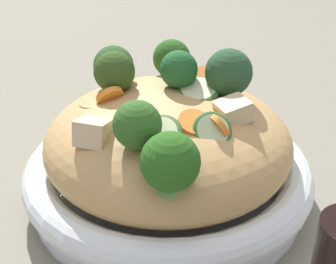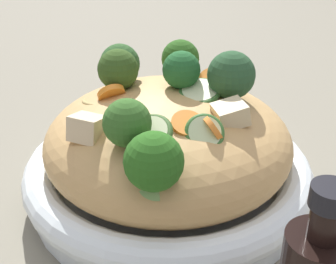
% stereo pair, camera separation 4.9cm
% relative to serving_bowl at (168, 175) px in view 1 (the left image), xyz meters
% --- Properties ---
extents(ground_plane, '(3.00, 3.00, 0.00)m').
position_rel_serving_bowl_xyz_m(ground_plane, '(0.00, 0.00, -0.03)').
color(ground_plane, gray).
extents(serving_bowl, '(0.30, 0.30, 0.05)m').
position_rel_serving_bowl_xyz_m(serving_bowl, '(0.00, 0.00, 0.00)').
color(serving_bowl, white).
rests_on(serving_bowl, ground_plane).
extents(noodle_heap, '(0.25, 0.25, 0.10)m').
position_rel_serving_bowl_xyz_m(noodle_heap, '(-0.00, -0.00, 0.04)').
color(noodle_heap, tan).
rests_on(noodle_heap, serving_bowl).
extents(broccoli_florets, '(0.19, 0.25, 0.08)m').
position_rel_serving_bowl_xyz_m(broccoli_florets, '(-0.00, -0.01, 0.10)').
color(broccoli_florets, '#90B96A').
rests_on(broccoli_florets, serving_bowl).
extents(carrot_coins, '(0.17, 0.16, 0.03)m').
position_rel_serving_bowl_xyz_m(carrot_coins, '(0.00, 0.01, 0.09)').
color(carrot_coins, orange).
rests_on(carrot_coins, serving_bowl).
extents(zucchini_slices, '(0.09, 0.14, 0.03)m').
position_rel_serving_bowl_xyz_m(zucchini_slices, '(0.03, -0.03, 0.09)').
color(zucchini_slices, beige).
rests_on(zucchini_slices, serving_bowl).
extents(chicken_chunks, '(0.14, 0.12, 0.03)m').
position_rel_serving_bowl_xyz_m(chicken_chunks, '(0.01, -0.04, 0.09)').
color(chicken_chunks, beige).
rests_on(chicken_chunks, serving_bowl).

